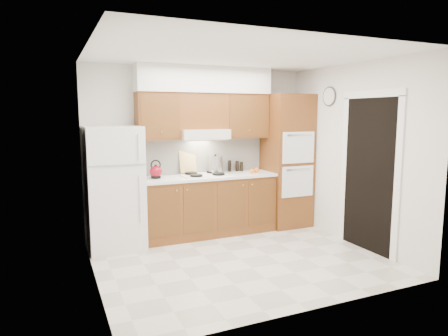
% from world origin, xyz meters
% --- Properties ---
extents(floor, '(3.60, 3.60, 0.00)m').
position_xyz_m(floor, '(0.00, 0.00, 0.00)').
color(floor, beige).
rests_on(floor, ground).
extents(ceiling, '(3.60, 3.60, 0.00)m').
position_xyz_m(ceiling, '(0.00, 0.00, 2.60)').
color(ceiling, white).
rests_on(ceiling, wall_back).
extents(wall_back, '(3.60, 0.02, 2.60)m').
position_xyz_m(wall_back, '(0.00, 1.50, 1.30)').
color(wall_back, silver).
rests_on(wall_back, floor).
extents(wall_left, '(0.02, 3.00, 2.60)m').
position_xyz_m(wall_left, '(-1.80, 0.00, 1.30)').
color(wall_left, silver).
rests_on(wall_left, floor).
extents(wall_right, '(0.02, 3.00, 2.60)m').
position_xyz_m(wall_right, '(1.80, 0.00, 1.30)').
color(wall_right, silver).
rests_on(wall_right, floor).
extents(fridge, '(0.75, 0.72, 1.72)m').
position_xyz_m(fridge, '(-1.41, 1.14, 0.86)').
color(fridge, white).
rests_on(fridge, floor).
extents(base_cabinets, '(2.11, 0.60, 0.90)m').
position_xyz_m(base_cabinets, '(0.02, 1.20, 0.45)').
color(base_cabinets, brown).
rests_on(base_cabinets, floor).
extents(countertop, '(2.13, 0.62, 0.04)m').
position_xyz_m(countertop, '(0.03, 1.19, 0.92)').
color(countertop, white).
rests_on(countertop, base_cabinets).
extents(backsplash, '(2.11, 0.03, 0.56)m').
position_xyz_m(backsplash, '(0.02, 1.49, 1.22)').
color(backsplash, white).
rests_on(backsplash, countertop).
extents(oven_cabinet, '(0.70, 0.65, 2.20)m').
position_xyz_m(oven_cabinet, '(1.44, 1.18, 1.10)').
color(oven_cabinet, brown).
rests_on(oven_cabinet, floor).
extents(upper_cab_left, '(0.63, 0.33, 0.70)m').
position_xyz_m(upper_cab_left, '(-0.71, 1.33, 1.85)').
color(upper_cab_left, brown).
rests_on(upper_cab_left, wall_back).
extents(upper_cab_right, '(0.73, 0.33, 0.70)m').
position_xyz_m(upper_cab_right, '(0.72, 1.33, 1.85)').
color(upper_cab_right, brown).
rests_on(upper_cab_right, wall_back).
extents(range_hood, '(0.75, 0.45, 0.15)m').
position_xyz_m(range_hood, '(-0.02, 1.27, 1.57)').
color(range_hood, silver).
rests_on(range_hood, wall_back).
extents(upper_cab_over_hood, '(0.75, 0.33, 0.55)m').
position_xyz_m(upper_cab_over_hood, '(-0.02, 1.33, 1.92)').
color(upper_cab_over_hood, brown).
rests_on(upper_cab_over_hood, range_hood).
extents(soffit, '(2.13, 0.36, 0.40)m').
position_xyz_m(soffit, '(0.03, 1.32, 2.40)').
color(soffit, silver).
rests_on(soffit, wall_back).
extents(cooktop, '(0.74, 0.50, 0.01)m').
position_xyz_m(cooktop, '(-0.02, 1.21, 0.95)').
color(cooktop, white).
rests_on(cooktop, countertop).
extents(doorway, '(0.02, 0.90, 2.10)m').
position_xyz_m(doorway, '(1.79, -0.35, 1.05)').
color(doorway, black).
rests_on(doorway, floor).
extents(wall_clock, '(0.02, 0.30, 0.30)m').
position_xyz_m(wall_clock, '(1.79, 0.55, 2.15)').
color(wall_clock, '#3F3833').
rests_on(wall_clock, wall_right).
extents(kettle, '(0.19, 0.19, 0.18)m').
position_xyz_m(kettle, '(-0.79, 1.21, 1.04)').
color(kettle, maroon).
rests_on(kettle, countertop).
extents(cutting_board, '(0.28, 0.11, 0.36)m').
position_xyz_m(cutting_board, '(-0.22, 1.45, 1.14)').
color(cutting_board, tan).
rests_on(cutting_board, countertop).
extents(stock_pot, '(0.30, 0.30, 0.24)m').
position_xyz_m(stock_pot, '(0.20, 1.32, 1.09)').
color(stock_pot, '#B5B6BA').
rests_on(stock_pot, cooktop).
extents(condiment_a, '(0.06, 0.06, 0.19)m').
position_xyz_m(condiment_a, '(0.50, 1.43, 1.03)').
color(condiment_a, black).
rests_on(condiment_a, countertop).
extents(condiment_b, '(0.06, 0.06, 0.17)m').
position_xyz_m(condiment_b, '(0.63, 1.41, 1.02)').
color(condiment_b, black).
rests_on(condiment_b, countertop).
extents(condiment_c, '(0.06, 0.06, 0.15)m').
position_xyz_m(condiment_c, '(0.70, 1.39, 1.02)').
color(condiment_c, black).
rests_on(condiment_c, countertop).
extents(orange_near, '(0.10, 0.10, 0.08)m').
position_xyz_m(orange_near, '(0.85, 1.16, 0.98)').
color(orange_near, '#FF630D').
rests_on(orange_near, countertop).
extents(orange_far, '(0.08, 0.08, 0.07)m').
position_xyz_m(orange_far, '(0.74, 1.09, 0.98)').
color(orange_far, '#FF5B0D').
rests_on(orange_far, countertop).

